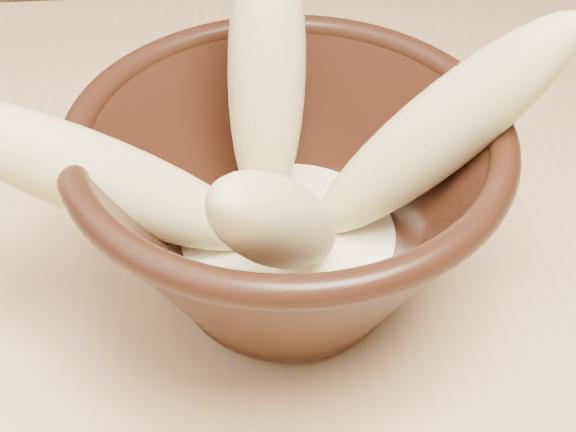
% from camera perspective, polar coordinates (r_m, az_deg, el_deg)
% --- Properties ---
extents(table, '(1.20, 0.80, 0.75)m').
position_cam_1_polar(table, '(0.56, 12.82, -10.93)').
color(table, tan).
rests_on(table, ground).
extents(bowl, '(0.23, 0.23, 0.13)m').
position_cam_1_polar(bowl, '(0.44, 0.00, 1.04)').
color(bowl, black).
rests_on(bowl, table).
extents(milk_puddle, '(0.13, 0.13, 0.02)m').
position_cam_1_polar(milk_puddle, '(0.46, 0.00, -1.87)').
color(milk_puddle, '#F5EAC5').
rests_on(milk_puddle, bowl).
extents(banana_upright, '(0.06, 0.10, 0.17)m').
position_cam_1_polar(banana_upright, '(0.45, -1.53, 10.21)').
color(banana_upright, '#C5BD74').
rests_on(banana_upright, bowl).
extents(banana_left, '(0.19, 0.06, 0.15)m').
position_cam_1_polar(banana_left, '(0.42, -12.91, 2.52)').
color(banana_left, '#C5BD74').
rests_on(banana_left, bowl).
extents(banana_right, '(0.15, 0.06, 0.17)m').
position_cam_1_polar(banana_right, '(0.42, 10.48, 5.75)').
color(banana_right, '#C5BD74').
rests_on(banana_right, bowl).
extents(banana_front, '(0.10, 0.14, 0.14)m').
position_cam_1_polar(banana_front, '(0.38, -0.65, -0.52)').
color(banana_front, '#C5BD74').
rests_on(banana_front, bowl).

